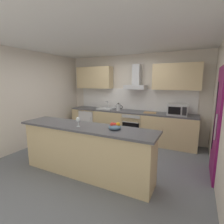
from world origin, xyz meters
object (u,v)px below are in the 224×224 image
at_px(oven, 134,126).
at_px(range_hood, 136,81).
at_px(fruit_bowl, 115,127).
at_px(chopping_board, 150,113).
at_px(microwave, 178,110).
at_px(kettle, 118,107).
at_px(sink, 106,108).
at_px(refrigerator, 90,122).
at_px(wine_glass, 78,120).

distance_m(oven, range_hood, 1.33).
xyz_separation_m(range_hood, fruit_bowl, (0.43, -2.35, -0.77)).
bearing_deg(fruit_bowl, chopping_board, 88.48).
bearing_deg(microwave, kettle, -179.81).
distance_m(sink, fruit_bowl, 2.63).
height_order(oven, refrigerator, oven).
distance_m(refrigerator, microwave, 2.86).
height_order(sink, kettle, sink).
height_order(oven, sink, sink).
bearing_deg(fruit_bowl, microwave, 70.17).
bearing_deg(fruit_bowl, kettle, 112.95).
height_order(kettle, range_hood, range_hood).
distance_m(oven, sink, 1.07).
distance_m(fruit_bowl, chopping_board, 2.20).
bearing_deg(fruit_bowl, sink, 121.90).
height_order(microwave, kettle, microwave).
bearing_deg(refrigerator, wine_glass, -60.72).
xyz_separation_m(range_hood, chopping_board, (0.48, -0.15, -0.88)).
bearing_deg(range_hood, chopping_board, -17.56).
distance_m(kettle, range_hood, 0.94).
height_order(microwave, fruit_bowl, microwave).
bearing_deg(refrigerator, oven, 0.10).
xyz_separation_m(microwave, fruit_bowl, (-0.79, -2.19, -0.03)).
height_order(kettle, wine_glass, wine_glass).
height_order(sink, chopping_board, sink).
distance_m(refrigerator, sink, 0.79).
distance_m(sink, kettle, 0.47).
xyz_separation_m(refrigerator, chopping_board, (2.06, -0.02, 0.49)).
bearing_deg(fruit_bowl, refrigerator, 132.03).
bearing_deg(chopping_board, oven, 177.20).
bearing_deg(range_hood, oven, -90.00).
bearing_deg(microwave, range_hood, 172.63).
xyz_separation_m(kettle, fruit_bowl, (0.93, -2.19, 0.01)).
bearing_deg(sink, range_hood, 7.02).
bearing_deg(range_hood, kettle, -161.93).
bearing_deg(range_hood, fruit_bowl, -79.73).
relative_size(oven, chopping_board, 2.35).
xyz_separation_m(microwave, wine_glass, (-1.47, -2.32, 0.04)).
height_order(sink, range_hood, range_hood).
relative_size(refrigerator, wine_glass, 4.78).
relative_size(microwave, fruit_bowl, 2.27).
bearing_deg(microwave, wine_glass, -122.36).
relative_size(sink, range_hood, 0.69).
bearing_deg(sink, refrigerator, -178.71).
bearing_deg(kettle, range_hood, 18.07).
bearing_deg(chopping_board, refrigerator, 179.42).
bearing_deg(microwave, oven, 178.69).
xyz_separation_m(refrigerator, sink, (0.61, 0.01, 0.50)).
height_order(microwave, sink, microwave).
height_order(range_hood, chopping_board, range_hood).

